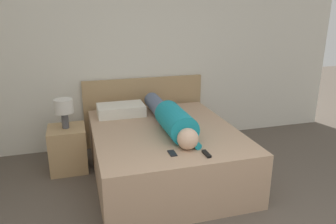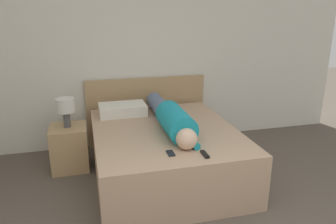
# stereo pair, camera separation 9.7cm
# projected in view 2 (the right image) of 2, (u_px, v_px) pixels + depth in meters

# --- Properties ---
(wall_back) EXTENTS (6.09, 0.06, 2.60)m
(wall_back) POSITION_uv_depth(u_px,v_px,m) (146.00, 54.00, 4.59)
(wall_back) COLOR silver
(wall_back) RESTS_ON ground_plane
(bed) EXTENTS (1.60, 1.92, 0.59)m
(bed) POSITION_uv_depth(u_px,v_px,m) (165.00, 153.00, 3.83)
(bed) COLOR tan
(bed) RESTS_ON ground_plane
(headboard) EXTENTS (1.72, 0.04, 0.97)m
(headboard) POSITION_uv_depth(u_px,v_px,m) (147.00, 111.00, 4.77)
(headboard) COLOR tan
(headboard) RESTS_ON ground_plane
(nightstand) EXTENTS (0.44, 0.45, 0.54)m
(nightstand) POSITION_uv_depth(u_px,v_px,m) (70.00, 148.00, 4.03)
(nightstand) COLOR tan
(nightstand) RESTS_ON ground_plane
(table_lamp) EXTENTS (0.22, 0.22, 0.36)m
(table_lamp) POSITION_uv_depth(u_px,v_px,m) (66.00, 107.00, 3.88)
(table_lamp) COLOR #4C4C51
(table_lamp) RESTS_ON nightstand
(person_lying) EXTENTS (0.30, 1.61, 0.30)m
(person_lying) POSITION_uv_depth(u_px,v_px,m) (171.00, 118.00, 3.71)
(person_lying) COLOR #DBB293
(person_lying) RESTS_ON bed
(pillow_near_headboard) EXTENTS (0.60, 0.37, 0.14)m
(pillow_near_headboard) POSITION_uv_depth(u_px,v_px,m) (123.00, 109.00, 4.24)
(pillow_near_headboard) COLOR silver
(pillow_near_headboard) RESTS_ON bed
(tv_remote) EXTENTS (0.04, 0.15, 0.02)m
(tv_remote) POSITION_uv_depth(u_px,v_px,m) (205.00, 154.00, 3.07)
(tv_remote) COLOR black
(tv_remote) RESTS_ON bed
(cell_phone) EXTENTS (0.06, 0.13, 0.01)m
(cell_phone) POSITION_uv_depth(u_px,v_px,m) (171.00, 153.00, 3.11)
(cell_phone) COLOR black
(cell_phone) RESTS_ON bed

